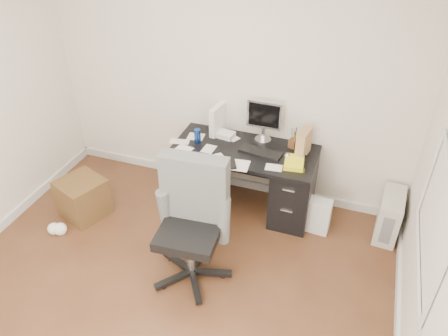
{
  "coord_description": "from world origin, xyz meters",
  "views": [
    {
      "loc": [
        1.36,
        -2.03,
        3.18
      ],
      "look_at": [
        0.23,
        1.2,
        0.8
      ],
      "focal_mm": 35.0,
      "sensor_mm": 36.0,
      "label": 1
    }
  ],
  "objects_px": {
    "lcd_monitor": "(264,121)",
    "office_chair": "(189,227)",
    "desk": "(244,177)",
    "pc_tower": "(389,215)",
    "wicker_basket": "(83,197)",
    "keyboard": "(260,152)"
  },
  "relations": [
    {
      "from": "desk",
      "to": "wicker_basket",
      "type": "relative_size",
      "value": 3.46
    },
    {
      "from": "keyboard",
      "to": "wicker_basket",
      "type": "distance_m",
      "value": 1.98
    },
    {
      "from": "pc_tower",
      "to": "wicker_basket",
      "type": "height_order",
      "value": "pc_tower"
    },
    {
      "from": "desk",
      "to": "pc_tower",
      "type": "distance_m",
      "value": 1.55
    },
    {
      "from": "desk",
      "to": "keyboard",
      "type": "xyz_separation_m",
      "value": [
        0.18,
        -0.02,
        0.36
      ]
    },
    {
      "from": "desk",
      "to": "office_chair",
      "type": "height_order",
      "value": "office_chair"
    },
    {
      "from": "pc_tower",
      "to": "wicker_basket",
      "type": "distance_m",
      "value": 3.23
    },
    {
      "from": "desk",
      "to": "office_chair",
      "type": "bearing_deg",
      "value": -97.44
    },
    {
      "from": "office_chair",
      "to": "lcd_monitor",
      "type": "bearing_deg",
      "value": 74.1
    },
    {
      "from": "office_chair",
      "to": "pc_tower",
      "type": "distance_m",
      "value": 2.1
    },
    {
      "from": "office_chair",
      "to": "desk",
      "type": "bearing_deg",
      "value": 78.17
    },
    {
      "from": "office_chair",
      "to": "wicker_basket",
      "type": "relative_size",
      "value": 2.78
    },
    {
      "from": "lcd_monitor",
      "to": "office_chair",
      "type": "relative_size",
      "value": 0.39
    },
    {
      "from": "lcd_monitor",
      "to": "wicker_basket",
      "type": "xyz_separation_m",
      "value": [
        -1.73,
        -0.94,
        -0.77
      ]
    },
    {
      "from": "wicker_basket",
      "to": "lcd_monitor",
      "type": "bearing_deg",
      "value": 28.58
    },
    {
      "from": "pc_tower",
      "to": "desk",
      "type": "bearing_deg",
      "value": -174.04
    },
    {
      "from": "lcd_monitor",
      "to": "office_chair",
      "type": "height_order",
      "value": "lcd_monitor"
    },
    {
      "from": "desk",
      "to": "wicker_basket",
      "type": "distance_m",
      "value": 1.76
    },
    {
      "from": "lcd_monitor",
      "to": "wicker_basket",
      "type": "height_order",
      "value": "lcd_monitor"
    },
    {
      "from": "wicker_basket",
      "to": "office_chair",
      "type": "bearing_deg",
      "value": -16.6
    },
    {
      "from": "keyboard",
      "to": "wicker_basket",
      "type": "relative_size",
      "value": 1.02
    },
    {
      "from": "desk",
      "to": "keyboard",
      "type": "distance_m",
      "value": 0.4
    }
  ]
}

